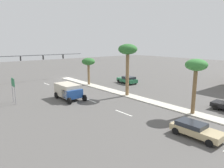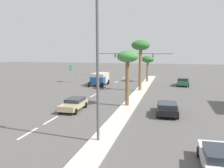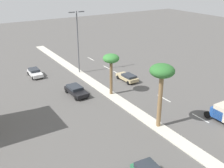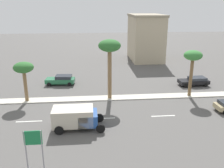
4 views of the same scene
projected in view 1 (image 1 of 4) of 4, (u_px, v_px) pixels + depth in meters
The scene contains 14 objects.
ground_plane at pixel (150, 102), 29.08m from camera, with size 160.00×160.00×0.00m, color #565451.
median_curb at pixel (200, 115), 23.52m from camera, with size 1.80×66.10×0.12m, color beige.
lane_stripe_right at pixel (47, 84), 41.64m from camera, with size 0.20×2.80×0.01m, color silver.
lane_stripe_center at pixel (65, 91), 35.78m from camera, with size 0.20×2.80×0.01m, color silver.
lane_stripe_near at pixel (91, 101), 29.70m from camera, with size 0.20×2.80×0.01m, color silver.
lane_stripe_trailing at pixel (123, 113), 24.44m from camera, with size 0.20×2.80×0.01m, color silver.
traffic_signal_gantry at pixel (25, 63), 42.95m from camera, with size 19.23×0.53×6.05m.
directional_road_sign at pixel (13, 85), 27.92m from camera, with size 0.10×1.32×3.50m.
palm_tree_near at pixel (88, 63), 39.86m from camera, with size 2.53×2.53×5.18m.
palm_tree_far at pixel (128, 52), 31.12m from camera, with size 2.88×2.88×7.88m.
palm_tree_outboard at pixel (196, 68), 22.99m from camera, with size 2.43×2.43×6.31m.
sedan_tan_far at pixel (195, 129), 18.16m from camera, with size 1.98×4.41×1.26m.
sedan_green_mid at pixel (127, 80), 42.02m from camera, with size 2.38×4.63×1.49m.
box_truck at pixel (69, 91), 30.27m from camera, with size 2.66×5.24×2.23m.
Camera 1 is at (22.02, 43.84, 8.18)m, focal length 33.18 mm.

